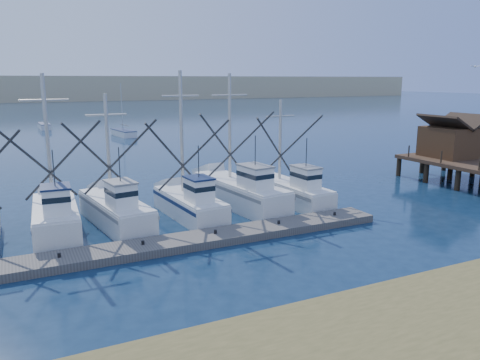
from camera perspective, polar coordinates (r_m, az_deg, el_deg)
name	(u,v)px	position (r m, az deg, el deg)	size (l,w,h in m)	color
ground	(331,268)	(22.63, 11.05, -10.53)	(500.00, 500.00, 0.00)	#0D213A
floating_dock	(103,255)	(24.20, -16.36, -8.74)	(32.25, 2.15, 0.43)	#5B5651
dune_ridge	(44,88)	(227.00, -22.81, 10.33)	(360.00, 60.00, 10.00)	tan
trawler_fleet	(85,214)	(28.75, -18.40, -3.92)	(30.87, 9.38, 9.20)	silver
sailboat_near	(124,133)	(75.09, -14.02, 5.58)	(2.80, 6.47, 8.10)	silver
sailboat_far	(44,126)	(90.80, -22.75, 6.09)	(1.88, 6.26, 8.10)	silver
flying_gull	(475,66)	(40.99, 26.76, 12.25)	(0.93, 0.17, 0.17)	white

